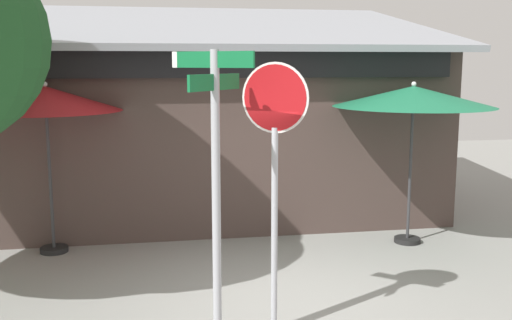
% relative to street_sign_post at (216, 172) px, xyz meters
% --- Properties ---
extents(ground_plane, '(28.00, 28.00, 0.10)m').
position_rel_street_sign_post_xyz_m(ground_plane, '(0.96, 1.38, -1.97)').
color(ground_plane, gray).
extents(cafe_building, '(8.88, 5.76, 4.35)m').
position_rel_street_sign_post_xyz_m(cafe_building, '(0.63, 6.55, -0.16)').
color(cafe_building, '#473833').
rests_on(cafe_building, ground).
extents(street_sign_post, '(0.75, 0.71, 3.14)m').
position_rel_street_sign_post_xyz_m(street_sign_post, '(0.00, 0.00, 0.00)').
color(street_sign_post, '#A8AAB2').
rests_on(street_sign_post, ground).
extents(stop_sign, '(0.64, 0.41, 3.02)m').
position_rel_street_sign_post_xyz_m(stop_sign, '(0.67, 0.29, 0.17)').
color(stop_sign, '#A8AAB2').
rests_on(stop_sign, ground).
extents(patio_umbrella_crimson_left, '(2.33, 2.33, 2.72)m').
position_rel_street_sign_post_xyz_m(patio_umbrella_crimson_left, '(-2.23, 3.74, 0.52)').
color(patio_umbrella_crimson_left, black).
rests_on(patio_umbrella_crimson_left, ground).
extents(patio_umbrella_forest_green_center, '(2.63, 2.63, 2.70)m').
position_rel_street_sign_post_xyz_m(patio_umbrella_forest_green_center, '(3.58, 3.25, 0.53)').
color(patio_umbrella_forest_green_center, black).
rests_on(patio_umbrella_forest_green_center, ground).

